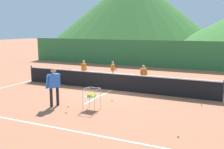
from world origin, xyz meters
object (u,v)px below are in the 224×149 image
at_px(ball_cart, 91,96).
at_px(tennis_ball_4, 66,112).
at_px(tennis_ball_0, 68,106).
at_px(tennis_ball_3, 65,88).
at_px(student_0, 84,68).
at_px(instructor, 54,83).
at_px(student_2, 143,73).
at_px(student_1, 113,69).
at_px(tennis_net, 112,81).
at_px(tennis_ball_5, 178,136).
at_px(tennis_ball_1, 112,100).
at_px(tennis_ball_2, 202,104).

height_order(ball_cart, tennis_ball_4, ball_cart).
height_order(tennis_ball_0, tennis_ball_3, same).
xyz_separation_m(student_0, ball_cart, (3.63, -5.50, -0.20)).
relative_size(instructor, student_2, 1.40).
relative_size(student_0, tennis_ball_3, 19.41).
bearing_deg(instructor, tennis_ball_0, 11.71).
bearing_deg(student_1, tennis_net, -66.68).
xyz_separation_m(tennis_ball_0, tennis_ball_3, (-2.14, 2.84, 0.00)).
xyz_separation_m(tennis_ball_4, tennis_ball_5, (4.62, -0.52, 0.00)).
distance_m(tennis_ball_3, tennis_ball_5, 8.25).
bearing_deg(instructor, student_0, 108.25).
distance_m(instructor, student_0, 6.11).
distance_m(student_1, tennis_ball_1, 5.35).
relative_size(tennis_net, tennis_ball_2, 170.71).
height_order(student_0, tennis_ball_0, student_0).
height_order(student_2, tennis_ball_1, student_2).
height_order(student_1, tennis_ball_5, student_1).
bearing_deg(tennis_ball_5, tennis_ball_4, 173.58).
relative_size(student_2, tennis_ball_2, 18.21).
xyz_separation_m(instructor, tennis_ball_2, (5.96, 2.85, -1.00)).
xyz_separation_m(tennis_net, ball_cart, (0.66, -3.57, 0.09)).
xyz_separation_m(student_0, student_1, (1.77, 0.84, -0.05)).
bearing_deg(tennis_ball_1, instructor, -138.25).
bearing_deg(ball_cart, instructor, -170.27).
relative_size(tennis_ball_0, tennis_ball_4, 1.00).
relative_size(tennis_ball_2, tennis_ball_5, 1.00).
bearing_deg(tennis_ball_1, student_2, 86.40).
bearing_deg(instructor, tennis_net, 74.79).
distance_m(ball_cart, tennis_ball_2, 4.99).
bearing_deg(tennis_ball_2, tennis_ball_4, -144.88).
bearing_deg(tennis_ball_4, student_1, 99.16).
distance_m(student_0, student_2, 4.17).
xyz_separation_m(tennis_net, tennis_ball_2, (4.91, -1.02, -0.47)).
distance_m(tennis_net, tennis_ball_4, 4.51).
height_order(instructor, student_2, instructor).
relative_size(tennis_ball_3, tennis_ball_5, 1.00).
bearing_deg(tennis_ball_3, instructor, -63.10).
height_order(student_2, tennis_ball_0, student_2).
distance_m(tennis_ball_2, tennis_ball_3, 7.47).
bearing_deg(tennis_net, tennis_ball_4, -90.30).
height_order(student_2, tennis_ball_4, student_2).
xyz_separation_m(tennis_ball_1, tennis_ball_2, (3.96, 1.06, 0.00)).
bearing_deg(tennis_ball_4, tennis_ball_1, 67.98).
relative_size(tennis_ball_1, tennis_ball_5, 1.00).
bearing_deg(tennis_ball_5, student_0, 137.46).
relative_size(tennis_ball_1, tennis_ball_3, 1.00).
xyz_separation_m(tennis_net, student_0, (-2.96, 1.93, 0.29)).
relative_size(instructor, tennis_ball_0, 25.41).
bearing_deg(instructor, tennis_ball_5, -11.42).
bearing_deg(student_2, student_1, 161.63).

